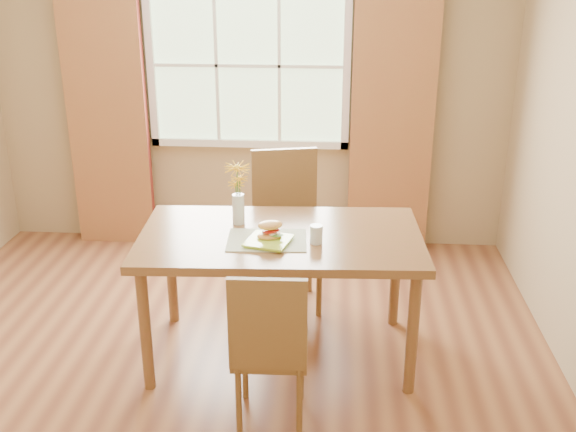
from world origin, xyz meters
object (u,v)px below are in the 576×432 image
(dining_table, at_px, (281,247))
(flower_vase, at_px, (238,188))
(chair_near, at_px, (269,343))
(water_glass, at_px, (316,235))
(chair_far, at_px, (286,221))
(croissant_sandwich, at_px, (270,230))

(dining_table, bearing_deg, flower_vase, 147.55)
(dining_table, height_order, chair_near, chair_near)
(dining_table, distance_m, water_glass, 0.27)
(water_glass, xyz_separation_m, flower_vase, (-0.48, 0.26, 0.18))
(chair_near, relative_size, chair_far, 0.84)
(dining_table, distance_m, chair_near, 0.73)
(croissant_sandwich, xyz_separation_m, water_glass, (0.26, 0.00, -0.02))
(dining_table, distance_m, flower_vase, 0.44)
(flower_vase, bearing_deg, dining_table, -29.74)
(chair_near, relative_size, flower_vase, 2.41)
(water_glass, height_order, flower_vase, flower_vase)
(water_glass, distance_m, flower_vase, 0.57)
(chair_near, bearing_deg, water_glass, 68.75)
(chair_far, bearing_deg, water_glass, -86.95)
(chair_far, height_order, flower_vase, flower_vase)
(dining_table, distance_m, chair_far, 0.72)
(dining_table, relative_size, water_glass, 15.68)
(croissant_sandwich, bearing_deg, chair_near, -105.18)
(dining_table, relative_size, chair_far, 1.55)
(dining_table, bearing_deg, chair_far, 88.97)
(dining_table, distance_m, croissant_sandwich, 0.20)
(chair_near, relative_size, water_glass, 8.54)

